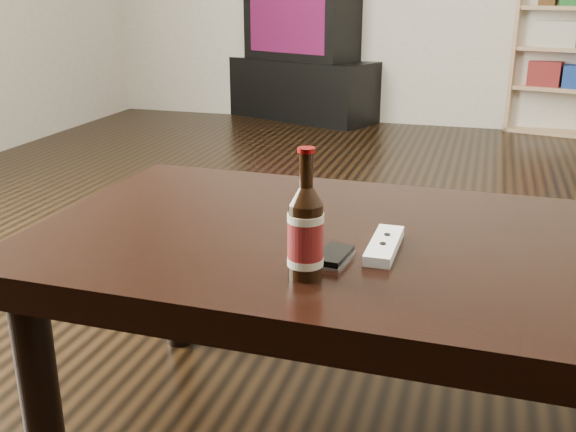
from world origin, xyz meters
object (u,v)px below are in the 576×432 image
(tv, at_px, (308,16))
(beer_bottle, at_px, (306,233))
(tv_stand, at_px, (307,88))
(phone, at_px, (334,257))
(bookshelf, at_px, (563,45))
(coffee_table, at_px, (359,266))
(remote, at_px, (384,245))

(tv, xyz_separation_m, beer_bottle, (1.04, -3.89, -0.17))
(tv_stand, relative_size, phone, 10.61)
(tv, bearing_deg, tv_stand, 90.00)
(tv, distance_m, beer_bottle, 4.03)
(bookshelf, bearing_deg, beer_bottle, -86.95)
(tv_stand, bearing_deg, tv, -90.00)
(coffee_table, height_order, phone, phone)
(tv, height_order, remote, tv)
(tv_stand, bearing_deg, phone, -52.52)
(bookshelf, relative_size, coffee_table, 0.85)
(beer_bottle, distance_m, phone, 0.11)
(tv, relative_size, beer_bottle, 4.20)
(phone, bearing_deg, tv, 111.89)
(remote, bearing_deg, tv, 107.63)
(tv, height_order, coffee_table, tv)
(tv_stand, relative_size, beer_bottle, 4.90)
(bookshelf, height_order, beer_bottle, bookshelf)
(tv_stand, bearing_deg, coffee_table, -51.66)
(coffee_table, xyz_separation_m, phone, (-0.02, -0.14, 0.07))
(tv_stand, bearing_deg, beer_bottle, -53.25)
(bookshelf, height_order, coffee_table, bookshelf)
(tv_stand, distance_m, tv, 0.52)
(tv_stand, distance_m, phone, 3.96)
(remote, bearing_deg, tv_stand, 107.62)
(bookshelf, xyz_separation_m, remote, (-0.59, -3.70, -0.08))
(tv_stand, bearing_deg, remote, -51.13)
(beer_bottle, bearing_deg, phone, 68.83)
(tv, bearing_deg, phone, -52.51)
(bookshelf, relative_size, remote, 6.33)
(beer_bottle, xyz_separation_m, phone, (0.03, 0.08, -0.07))
(tv_stand, height_order, tv, tv)
(beer_bottle, relative_size, remote, 1.26)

